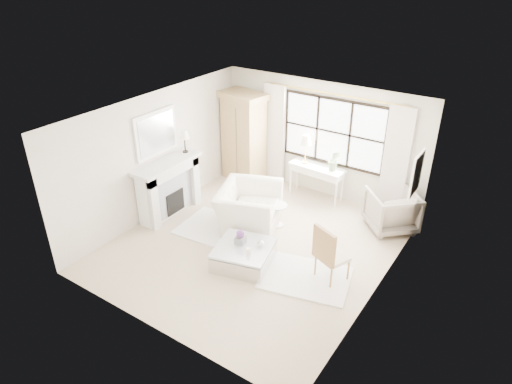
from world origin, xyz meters
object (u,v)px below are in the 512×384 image
Objects in this scene: console_table at (316,182)px; club_armchair at (249,208)px; armoire at (244,137)px; coffee_table at (244,255)px.

console_table is 2.03m from club_armchair.
console_table is (1.98, 0.11, -0.74)m from armoire.
armoire is at bearing 17.98° from club_armchair.
club_armchair reaches higher than coffee_table.
coffee_table is at bearing -169.01° from club_armchair.
armoire is 2.12m from console_table.
armoire is 3.73m from coffee_table.
console_table is 0.97× the size of club_armchair.
club_armchair reaches higher than console_table.
coffee_table is at bearing -45.03° from armoire.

